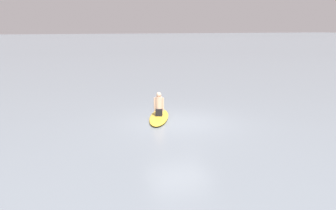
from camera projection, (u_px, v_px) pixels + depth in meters
ground_plane at (180, 122)px, 14.10m from camera, size 400.00×400.00×0.00m
surfboard at (159, 117)px, 14.62m from camera, size 1.86×2.93×0.14m
person_paddler at (159, 105)px, 14.51m from camera, size 0.42×0.40×0.98m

